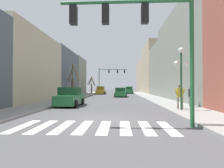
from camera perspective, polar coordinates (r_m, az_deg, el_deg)
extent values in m
plane|color=#4C4C4F|center=(9.68, -4.18, -11.25)|extent=(240.00, 240.00, 0.00)
cube|color=gray|center=(10.74, 29.69, -9.70)|extent=(2.90, 90.00, 0.15)
cube|color=#BCB299|center=(22.47, -28.31, 4.78)|extent=(6.00, 11.43, 7.82)
cube|color=#515B66|center=(32.45, -18.18, 3.24)|extent=(6.00, 10.72, 8.07)
cube|color=gray|center=(41.38, -13.53, 2.48)|extent=(6.00, 8.13, 8.27)
cube|color=gray|center=(23.55, 26.06, 8.25)|extent=(6.00, 15.64, 10.87)
cube|color=gray|center=(35.04, 18.02, 4.11)|extent=(6.00, 9.00, 9.50)
cube|color=tan|center=(46.33, 14.22, 4.66)|extent=(6.00, 14.04, 12.34)
cube|color=tan|center=(60.58, 11.46, 2.22)|extent=(6.00, 15.16, 9.93)
cube|color=white|center=(8.82, -27.10, -12.16)|extent=(0.45, 2.60, 0.01)
cube|color=white|center=(8.42, -21.64, -12.75)|extent=(0.45, 2.60, 0.01)
cube|color=white|center=(8.11, -15.67, -13.25)|extent=(0.45, 2.60, 0.01)
cube|color=white|center=(7.88, -9.26, -13.64)|extent=(0.45, 2.60, 0.01)
cube|color=white|center=(7.75, -2.54, -13.87)|extent=(0.45, 2.60, 0.01)
cube|color=white|center=(7.72, 4.33, -13.91)|extent=(0.45, 2.60, 0.01)
cube|color=white|center=(7.80, 11.16, -13.77)|extent=(0.45, 2.60, 0.01)
cube|color=white|center=(7.97, 17.75, -13.45)|extent=(0.45, 2.60, 0.01)
cylinder|color=#236038|center=(8.37, 24.64, 7.46)|extent=(0.18, 0.18, 5.89)
cylinder|color=#236038|center=(8.55, 4.28, 25.15)|extent=(5.77, 0.14, 0.14)
cube|color=black|center=(8.39, 10.65, 21.57)|extent=(0.32, 0.28, 0.84)
cube|color=black|center=(8.34, -2.12, 21.68)|extent=(0.32, 0.28, 0.84)
cube|color=black|center=(8.57, -12.47, 21.06)|extent=(0.32, 0.28, 0.84)
cylinder|color=#236038|center=(44.80, -4.23, 1.12)|extent=(0.18, 0.18, 6.56)
cylinder|color=#236038|center=(44.70, 0.38, 4.82)|extent=(7.21, 0.14, 0.14)
cube|color=black|center=(44.71, -1.00, 4.11)|extent=(0.32, 0.28, 0.84)
cube|color=black|center=(44.62, 1.77, 4.12)|extent=(0.32, 0.28, 0.84)
cube|color=black|center=(44.63, 4.09, 4.12)|extent=(0.32, 0.28, 0.84)
cylinder|color=#1E4C2D|center=(12.86, 21.66, 0.82)|extent=(0.12, 0.12, 3.92)
sphere|color=white|center=(13.09, 21.61, 10.23)|extent=(0.36, 0.36, 0.36)
sphere|color=white|center=(12.85, 20.27, 6.43)|extent=(0.31, 0.31, 0.31)
sphere|color=white|center=(13.06, 22.97, 6.33)|extent=(0.31, 0.31, 0.31)
cube|color=#A38423|center=(40.34, -3.70, -2.44)|extent=(1.81, 4.46, 0.89)
cube|color=#594813|center=(40.33, -3.70, -1.29)|extent=(1.66, 2.32, 0.73)
cylinder|color=black|center=(41.83, -4.75, -2.80)|extent=(0.22, 0.64, 0.64)
cylinder|color=black|center=(41.63, -2.23, -2.81)|extent=(0.22, 0.64, 0.64)
cylinder|color=black|center=(39.09, -5.27, -2.93)|extent=(0.22, 0.64, 0.64)
cylinder|color=black|center=(38.88, -2.58, -2.95)|extent=(0.22, 0.64, 0.64)
cube|color=#236B38|center=(44.45, 5.55, -2.31)|extent=(1.73, 4.68, 0.86)
cube|color=#133A1E|center=(44.44, 5.55, -1.30)|extent=(1.59, 2.44, 0.71)
cylinder|color=black|center=(45.88, 4.36, -2.63)|extent=(0.22, 0.64, 0.64)
cylinder|color=black|center=(45.96, 6.56, -2.62)|extent=(0.22, 0.64, 0.64)
cylinder|color=black|center=(42.98, 4.47, -2.75)|extent=(0.22, 0.64, 0.64)
cylinder|color=black|center=(43.07, 6.83, -2.74)|extent=(0.22, 0.64, 0.64)
cube|color=#236B38|center=(29.99, 2.74, -3.11)|extent=(1.81, 4.61, 0.77)
cube|color=#133A1E|center=(29.97, 2.74, -1.78)|extent=(1.66, 2.40, 0.63)
cylinder|color=black|center=(31.45, 1.05, -3.45)|extent=(0.22, 0.64, 0.64)
cylinder|color=black|center=(31.45, 4.42, -3.44)|extent=(0.22, 0.64, 0.64)
cylinder|color=black|center=(28.59, 0.89, -3.71)|extent=(0.22, 0.64, 0.64)
cylinder|color=black|center=(28.59, 4.59, -3.70)|extent=(0.22, 0.64, 0.64)
cube|color=#236B38|center=(16.27, -13.52, -4.90)|extent=(1.70, 4.21, 0.83)
cube|color=#133A1E|center=(16.24, -13.51, -2.24)|extent=(1.57, 2.19, 0.68)
cylinder|color=black|center=(17.79, -15.05, -5.42)|extent=(0.22, 0.64, 0.64)
cylinder|color=black|center=(17.34, -9.55, -5.56)|extent=(0.22, 0.64, 0.64)
cylinder|color=black|center=(15.33, -18.03, -6.15)|extent=(0.22, 0.64, 0.64)
cylinder|color=black|center=(14.81, -11.70, -6.36)|extent=(0.22, 0.64, 0.64)
cylinder|color=#7A705B|center=(13.55, 21.93, -5.79)|extent=(0.12, 0.12, 0.83)
cylinder|color=#7A705B|center=(13.46, 20.70, -5.83)|extent=(0.12, 0.12, 0.83)
cube|color=gold|center=(13.46, 21.30, -2.64)|extent=(0.41, 0.23, 0.66)
sphere|color=brown|center=(13.45, 21.29, -0.60)|extent=(0.23, 0.23, 0.23)
cylinder|color=gold|center=(13.54, 22.25, -2.81)|extent=(0.29, 0.10, 0.64)
cylinder|color=gold|center=(13.39, 20.35, -2.85)|extent=(0.29, 0.10, 0.64)
cylinder|color=#4C4C51|center=(15.31, 24.64, -5.26)|extent=(0.12, 0.12, 0.80)
cylinder|color=#4C4C51|center=(15.05, 24.12, -5.34)|extent=(0.12, 0.12, 0.80)
cube|color=black|center=(15.14, 24.37, -2.61)|extent=(0.44, 0.42, 0.63)
sphere|color=brown|center=(15.13, 24.35, -0.87)|extent=(0.22, 0.22, 0.22)
cylinder|color=black|center=(15.34, 24.76, -2.74)|extent=(0.27, 0.24, 0.61)
cylinder|color=black|center=(14.94, 23.96, -2.80)|extent=(0.27, 0.24, 0.61)
cylinder|color=brown|center=(40.96, -6.71, -1.60)|extent=(0.30, 0.30, 2.10)
cylinder|color=brown|center=(41.18, -7.14, 0.83)|extent=(0.81, 0.46, 1.63)
cylinder|color=brown|center=(41.46, -6.80, 0.59)|extent=(0.38, 1.05, 1.50)
cylinder|color=brown|center=(41.23, -6.15, 0.84)|extent=(0.84, 0.80, 2.13)
cylinder|color=brown|center=(41.39, -6.31, 1.18)|extent=(0.53, 1.03, 2.01)
cylinder|color=brown|center=(40.90, -7.34, 0.95)|extent=(0.98, 0.44, 1.77)
cylinder|color=brown|center=(27.96, -12.79, -1.27)|extent=(0.33, 0.33, 2.76)
cylinder|color=brown|center=(27.42, -11.77, 4.07)|extent=(1.41, 1.19, 2.87)
cylinder|color=brown|center=(27.70, -13.33, 2.94)|extent=(0.47, 0.89, 2.13)
cylinder|color=brown|center=(27.48, -13.43, 2.93)|extent=(0.46, 1.36, 1.85)
cylinder|color=brown|center=(28.12, -11.77, 3.68)|extent=(1.05, 0.55, 2.70)
cylinder|color=brown|center=(28.54, -12.79, 3.60)|extent=(0.39, 1.08, 2.20)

